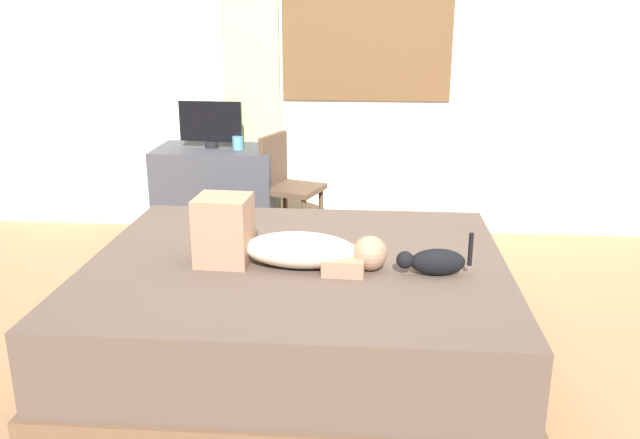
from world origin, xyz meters
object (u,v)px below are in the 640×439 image
tv_monitor (211,124)px  cup (238,143)px  chair_by_desk (286,182)px  bed (298,307)px  desk (218,195)px  cat (434,262)px  person_lying (280,243)px

tv_monitor → cup: tv_monitor is taller
chair_by_desk → bed: bearing=-80.6°
desk → cup: cup is taller
cat → desk: (-1.49, 1.92, -0.23)m
cat → chair_by_desk: (-0.94, 1.82, -0.09)m
chair_by_desk → desk: bearing=169.9°
cup → chair_by_desk: (0.36, -0.04, -0.28)m
tv_monitor → cup: 0.26m
tv_monitor → chair_by_desk: (0.57, -0.10, -0.41)m
cup → cat: bearing=-55.0°
tv_monitor → cat: bearing=-51.7°
tv_monitor → bed: bearing=-64.3°
person_lying → tv_monitor: size_ratio=1.96×
person_lying → chair_by_desk: size_ratio=1.09×
bed → cat: size_ratio=6.00×
bed → cup: bearing=110.4°
bed → tv_monitor: bearing=115.7°
person_lying → cup: 1.89m
bed → cat: bearing=-13.2°
desk → chair_by_desk: 0.57m
desk → chair_by_desk: size_ratio=1.05×
person_lying → tv_monitor: tv_monitor is taller
person_lying → cup: size_ratio=9.58×
chair_by_desk → cup: bearing=173.3°
cat → tv_monitor: 2.47m
person_lying → tv_monitor: bearing=112.8°
bed → cup: cup is taller
person_lying → cup: person_lying is taller
bed → person_lying: bearing=-128.4°
cat → tv_monitor: size_ratio=0.74×
cup → chair_by_desk: size_ratio=0.11×
desk → tv_monitor: 0.55m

